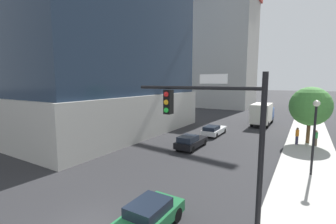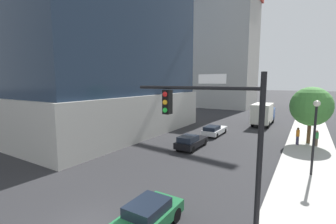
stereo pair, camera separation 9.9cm
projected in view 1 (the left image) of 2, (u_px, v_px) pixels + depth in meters
name	position (u px, v px, depth m)	size (l,w,h in m)	color
sidewalk	(309.00, 149.00, 22.91)	(4.37, 120.00, 0.15)	#B2AFA8
construction_building	(225.00, 44.00, 60.77)	(25.12, 14.14, 40.94)	#B2AFA8
traffic_light_pole	(217.00, 130.00, 8.92)	(5.42, 0.48, 6.91)	black
street_lamp	(315.00, 126.00, 15.96)	(0.44, 0.44, 5.31)	black
street_tree	(310.00, 106.00, 24.40)	(4.13, 4.13, 6.06)	brown
car_white	(214.00, 130.00, 29.01)	(1.80, 4.69, 1.31)	silver
car_black	(191.00, 142.00, 23.27)	(1.81, 4.42, 1.41)	black
car_green	(147.00, 218.00, 10.23)	(1.74, 4.14, 1.37)	#1E6638
box_truck	(262.00, 113.00, 35.66)	(2.48, 7.56, 3.43)	#1E4799
pedestrian_orange_shirt	(297.00, 136.00, 24.25)	(0.34, 0.34, 1.81)	#38334C
pedestrian_green_shirt	(316.00, 138.00, 23.74)	(0.34, 0.34, 1.62)	brown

